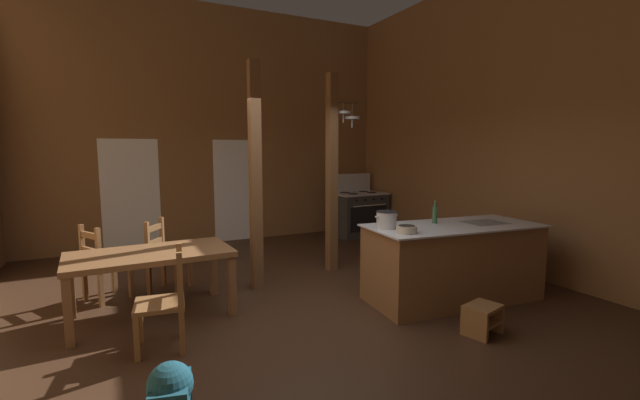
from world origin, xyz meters
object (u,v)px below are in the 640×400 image
kitchen_island (452,262)px  ladderback_chair_at_table_end (103,264)px  bottle_tall_on_counter (435,214)px  mixing_bowl_on_counter (407,229)px  ladderback_chair_by_post (165,257)px  stove_range (358,213)px  dining_table (151,260)px  step_stool (482,317)px  ladderback_chair_near_window (165,301)px  stockpot_on_counter (386,220)px

kitchen_island → ladderback_chair_at_table_end: 4.32m
kitchen_island → bottle_tall_on_counter: bearing=125.0°
ladderback_chair_at_table_end → mixing_bowl_on_counter: size_ratio=4.15×
mixing_bowl_on_counter → bottle_tall_on_counter: 0.77m
ladderback_chair_by_post → bottle_tall_on_counter: bearing=-29.9°
stove_range → dining_table: (-4.42, -2.81, 0.17)m
step_stool → ladderback_chair_by_post: bearing=133.7°
ladderback_chair_near_window → stockpot_on_counter: bearing=-0.5°
kitchen_island → stockpot_on_counter: size_ratio=7.18×
stove_range → step_stool: (-1.48, -4.78, -0.30)m
bottle_tall_on_counter → ladderback_chair_at_table_end: bearing=155.6°
ladderback_chair_by_post → stockpot_on_counter: size_ratio=3.05×
ladderback_chair_near_window → ladderback_chair_by_post: size_ratio=1.00×
ladderback_chair_by_post → bottle_tall_on_counter: 3.53m
stockpot_on_counter → kitchen_island: bearing=-12.6°
stove_range → dining_table: 5.24m
kitchen_island → stockpot_on_counter: stockpot_on_counter is taller
mixing_bowl_on_counter → bottle_tall_on_counter: (0.70, 0.33, 0.07)m
bottle_tall_on_counter → dining_table: bearing=165.0°
stove_range → ladderback_chair_by_post: 4.61m
step_stool → kitchen_island: bearing=63.3°
step_stool → ladderback_chair_by_post: 3.91m
kitchen_island → step_stool: kitchen_island is taller
step_stool → ladderback_chair_at_table_end: size_ratio=0.44×
dining_table → ladderback_chair_near_window: ladderback_chair_near_window is taller
ladderback_chair_near_window → ladderback_chair_at_table_end: bearing=107.9°
stockpot_on_counter → bottle_tall_on_counter: bearing=-0.2°
mixing_bowl_on_counter → ladderback_chair_near_window: bearing=172.0°
ladderback_chair_at_table_end → mixing_bowl_on_counter: mixing_bowl_on_counter is taller
ladderback_chair_near_window → stove_range: bearing=40.0°
dining_table → stockpot_on_counter: (2.52, -0.87, 0.39)m
stove_range → ladderback_chair_by_post: bearing=-154.9°
step_stool → stockpot_on_counter: size_ratio=1.34×
stove_range → stockpot_on_counter: 4.18m
stove_range → ladderback_chair_at_table_end: (-4.91, -1.99, -0.03)m
step_stool → dining_table: size_ratio=0.24×
stove_range → dining_table: size_ratio=0.76×
ladderback_chair_at_table_end → bottle_tall_on_counter: (3.75, -1.70, 0.60)m
stove_range → step_stool: stove_range is taller
ladderback_chair_at_table_end → stockpot_on_counter: stockpot_on_counter is taller
step_stool → ladderback_chair_near_window: 3.11m
stove_range → ladderback_chair_by_post: stove_range is taller
bottle_tall_on_counter → mixing_bowl_on_counter: bearing=-154.7°
kitchen_island → ladderback_chair_near_window: (-3.34, 0.22, -0.02)m
stove_range → mixing_bowl_on_counter: (-1.86, -4.02, 0.50)m
dining_table → stove_range: bearing=32.5°
kitchen_island → ladderback_chair_by_post: ladderback_chair_by_post is taller
dining_table → ladderback_chair_at_table_end: 0.98m
stove_range → mixing_bowl_on_counter: size_ratio=5.77×
step_stool → bottle_tall_on_counter: (0.32, 1.09, 0.88)m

